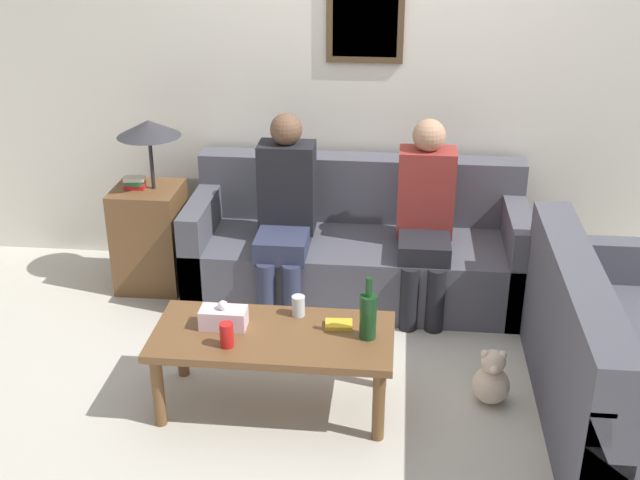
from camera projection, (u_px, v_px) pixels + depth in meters
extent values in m
plane|color=beige|center=(351.00, 328.00, 4.80)|extent=(16.00, 16.00, 0.00)
cube|color=silver|center=(364.00, 77.00, 5.11)|extent=(9.00, 0.06, 2.60)
cube|color=#4C3823|center=(365.00, 14.00, 4.90)|extent=(0.48, 0.02, 0.60)
cube|color=#B7CCB2|center=(365.00, 14.00, 4.90)|extent=(0.40, 0.01, 0.52)
cube|color=#4C4C56|center=(356.00, 266.00, 5.11)|extent=(2.09, 0.83, 0.40)
cube|color=#4C4C56|center=(360.00, 188.00, 5.23)|extent=(2.09, 0.20, 0.43)
cube|color=#4C4C56|center=(205.00, 242.00, 5.16)|extent=(0.14, 0.83, 0.64)
cube|color=#4C4C56|center=(514.00, 256.00, 4.97)|extent=(0.14, 0.83, 0.64)
cube|color=#4C4C56|center=(630.00, 387.00, 3.89)|extent=(0.83, 1.68, 0.40)
cube|color=#4C4C56|center=(575.00, 309.00, 3.75)|extent=(0.20, 1.68, 0.43)
cube|color=#4C4C56|center=(600.00, 292.00, 4.54)|extent=(0.83, 0.14, 0.64)
cube|color=brown|center=(273.00, 336.00, 3.94)|extent=(1.19, 0.56, 0.04)
cylinder|color=brown|center=(158.00, 391.00, 3.88)|extent=(0.06, 0.06, 0.38)
cylinder|color=brown|center=(379.00, 405.00, 3.78)|extent=(0.06, 0.06, 0.38)
cylinder|color=brown|center=(182.00, 344.00, 4.27)|extent=(0.06, 0.06, 0.38)
cylinder|color=brown|center=(382.00, 355.00, 4.17)|extent=(0.06, 0.06, 0.38)
cube|color=brown|center=(151.00, 237.00, 5.18)|extent=(0.42, 0.42, 0.68)
cylinder|color=#262628|center=(151.00, 161.00, 4.97)|extent=(0.02, 0.02, 0.36)
cone|color=#2D2D33|center=(148.00, 128.00, 4.88)|extent=(0.39, 0.39, 0.10)
cube|color=red|center=(135.00, 187.00, 5.03)|extent=(0.13, 0.07, 0.03)
cube|color=#237547|center=(135.00, 182.00, 5.01)|extent=(0.10, 0.08, 0.03)
cube|color=beige|center=(134.00, 179.00, 5.00)|extent=(0.14, 0.09, 0.02)
cylinder|color=#19421E|center=(368.00, 317.00, 3.85)|extent=(0.08, 0.08, 0.23)
cylinder|color=#19421E|center=(369.00, 287.00, 3.78)|extent=(0.03, 0.03, 0.10)
cylinder|color=silver|center=(298.00, 306.00, 4.07)|extent=(0.07, 0.07, 0.11)
cube|color=gold|center=(339.00, 325.00, 3.98)|extent=(0.14, 0.10, 0.02)
cylinder|color=red|center=(227.00, 335.00, 3.80)|extent=(0.07, 0.07, 0.12)
cube|color=silver|center=(224.00, 318.00, 3.97)|extent=(0.23, 0.12, 0.10)
sphere|color=white|center=(223.00, 305.00, 3.94)|extent=(0.05, 0.05, 0.05)
cube|color=#2D334C|center=(283.00, 243.00, 4.83)|extent=(0.31, 0.41, 0.14)
cylinder|color=#2D334C|center=(266.00, 295.00, 4.76)|extent=(0.11, 0.11, 0.40)
cylinder|color=#2D334C|center=(292.00, 296.00, 4.74)|extent=(0.11, 0.11, 0.40)
cube|color=black|center=(287.00, 187.00, 4.90)|extent=(0.34, 0.22, 0.56)
sphere|color=brown|center=(286.00, 129.00, 4.75)|extent=(0.19, 0.19, 0.19)
cube|color=black|center=(424.00, 246.00, 4.78)|extent=(0.31, 0.40, 0.14)
cylinder|color=black|center=(409.00, 299.00, 4.71)|extent=(0.11, 0.11, 0.40)
cylinder|color=black|center=(435.00, 300.00, 4.70)|extent=(0.11, 0.11, 0.40)
cube|color=maroon|center=(426.00, 192.00, 4.86)|extent=(0.34, 0.22, 0.54)
sphere|color=tan|center=(429.00, 135.00, 4.71)|extent=(0.20, 0.20, 0.20)
sphere|color=beige|center=(491.00, 385.00, 4.09)|extent=(0.19, 0.19, 0.19)
sphere|color=beige|center=(493.00, 362.00, 4.03)|extent=(0.13, 0.13, 0.13)
sphere|color=beige|center=(485.00, 354.00, 4.02)|extent=(0.04, 0.04, 0.04)
sphere|color=beige|center=(503.00, 355.00, 4.01)|extent=(0.04, 0.04, 0.04)
sphere|color=#FFEAD1|center=(494.00, 368.00, 3.99)|extent=(0.05, 0.05, 0.05)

